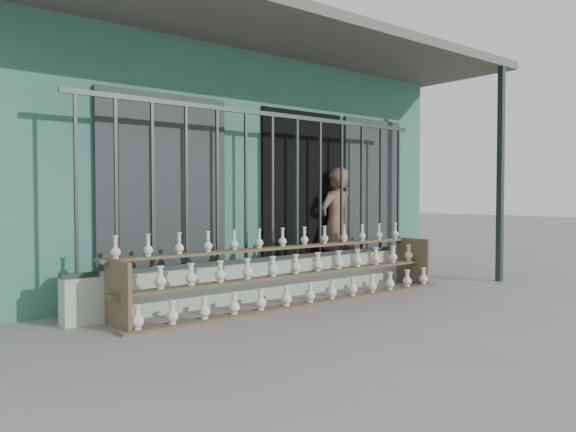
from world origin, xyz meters
TOP-DOWN VIEW (x-y plane):
  - ground at (0.00, 0.00)m, footprint 60.00×60.00m
  - workshop_building at (0.00, 4.23)m, footprint 7.40×6.60m
  - parapet_wall at (0.00, 1.30)m, footprint 5.00×0.20m
  - security_fence at (-0.00, 1.30)m, footprint 5.00×0.04m
  - shelf_rack at (0.04, 0.88)m, footprint 4.50×0.68m
  - elderly_woman at (1.37, 1.61)m, footprint 0.63×0.45m

SIDE VIEW (x-z plane):
  - ground at x=0.00m, z-range 0.00..0.00m
  - parapet_wall at x=0.00m, z-range 0.00..0.45m
  - shelf_rack at x=0.04m, z-range -0.06..0.79m
  - elderly_woman at x=1.37m, z-range 0.00..1.63m
  - security_fence at x=0.00m, z-range 0.45..2.25m
  - workshop_building at x=0.00m, z-range 0.02..3.23m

